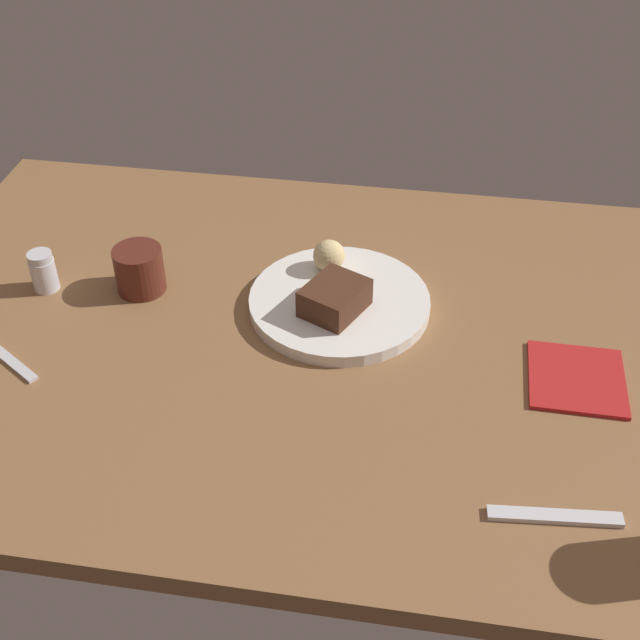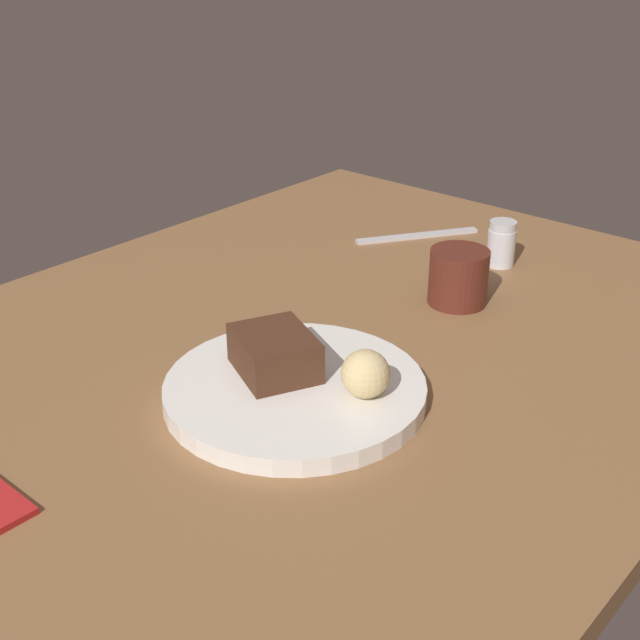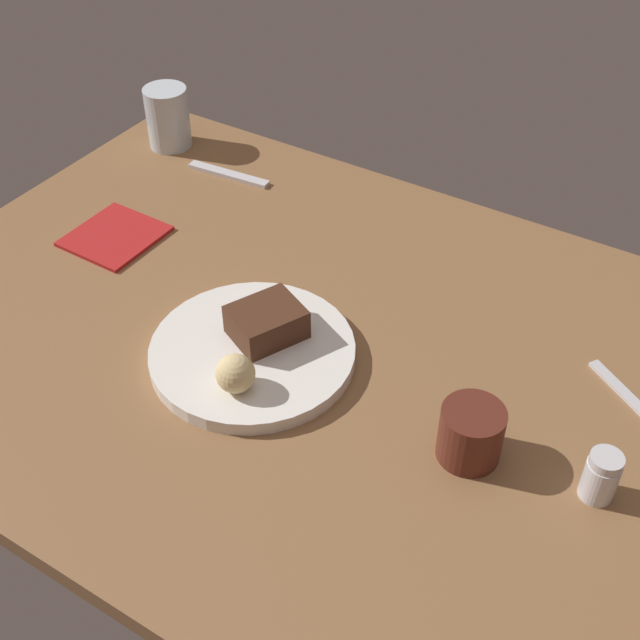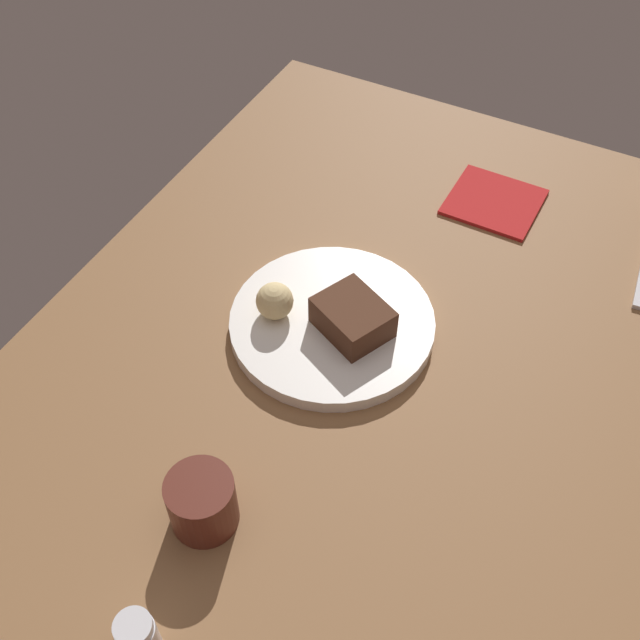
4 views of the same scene
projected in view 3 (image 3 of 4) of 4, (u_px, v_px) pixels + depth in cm
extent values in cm
cube|color=brown|center=(315.00, 354.00, 109.98)|extent=(120.00, 84.00, 3.00)
cylinder|color=white|center=(253.00, 352.00, 106.59)|extent=(26.47, 26.47, 1.93)
cube|color=#472819|center=(267.00, 322.00, 106.36)|extent=(10.36, 11.12, 4.22)
sphere|color=#DBC184|center=(235.00, 374.00, 98.95)|extent=(4.82, 4.82, 4.82)
cylinder|color=silver|center=(600.00, 479.00, 89.40)|extent=(3.82, 3.82, 5.12)
cylinder|color=silver|center=(607.00, 461.00, 87.31)|extent=(3.63, 3.63, 1.20)
cylinder|color=silver|center=(168.00, 117.00, 144.85)|extent=(7.54, 7.54, 10.66)
cylinder|color=#562319|center=(471.00, 433.00, 93.05)|extent=(7.33, 7.33, 6.96)
cube|color=silver|center=(229.00, 174.00, 140.17)|extent=(15.10, 3.11, 0.70)
cube|color=#B21E1E|center=(115.00, 236.00, 126.87)|extent=(12.71, 13.35, 0.60)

